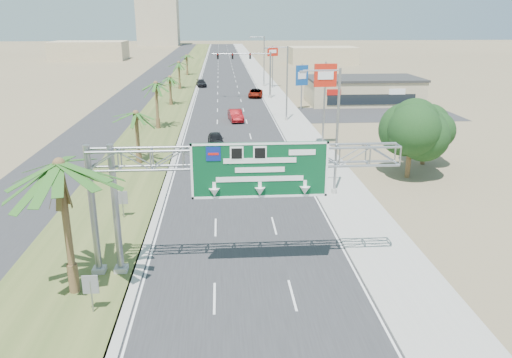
{
  "coord_description": "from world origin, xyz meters",
  "views": [
    {
      "loc": [
        -1.46,
        -15.34,
        13.62
      ],
      "look_at": [
        0.59,
        13.57,
        4.2
      ],
      "focal_mm": 35.0,
      "sensor_mm": 36.0,
      "label": 1
    }
  ],
  "objects_px": {
    "store_building": "(363,91)",
    "car_far": "(201,83)",
    "car_mid_lane": "(236,115)",
    "pole_sign_blue": "(302,77)",
    "pole_sign_red_far": "(273,55)",
    "car_left_lane": "(216,139)",
    "sign_gantry": "(230,168)",
    "pole_sign_red_near": "(325,81)",
    "palm_near": "(59,165)",
    "car_right_lane": "(256,93)",
    "signal_mast": "(259,71)"
  },
  "relations": [
    {
      "from": "store_building",
      "to": "car_left_lane",
      "type": "relative_size",
      "value": 4.32
    },
    {
      "from": "palm_near",
      "to": "pole_sign_blue",
      "type": "bearing_deg",
      "value": 69.12
    },
    {
      "from": "palm_near",
      "to": "pole_sign_red_near",
      "type": "relative_size",
      "value": 0.91
    },
    {
      "from": "store_building",
      "to": "pole_sign_red_far",
      "type": "bearing_deg",
      "value": 123.51
    },
    {
      "from": "signal_mast",
      "to": "car_left_lane",
      "type": "height_order",
      "value": "signal_mast"
    },
    {
      "from": "car_right_lane",
      "to": "car_far",
      "type": "bearing_deg",
      "value": 131.38
    },
    {
      "from": "pole_sign_red_near",
      "to": "pole_sign_red_far",
      "type": "distance_m",
      "value": 48.45
    },
    {
      "from": "signal_mast",
      "to": "car_left_lane",
      "type": "relative_size",
      "value": 2.47
    },
    {
      "from": "palm_near",
      "to": "car_far",
      "type": "distance_m",
      "value": 80.96
    },
    {
      "from": "sign_gantry",
      "to": "palm_near",
      "type": "height_order",
      "value": "palm_near"
    },
    {
      "from": "car_left_lane",
      "to": "pole_sign_red_far",
      "type": "xyz_separation_m",
      "value": [
        11.11,
        46.79,
        5.83
      ]
    },
    {
      "from": "pole_sign_red_near",
      "to": "pole_sign_blue",
      "type": "bearing_deg",
      "value": 86.73
    },
    {
      "from": "car_far",
      "to": "pole_sign_red_far",
      "type": "distance_m",
      "value": 15.8
    },
    {
      "from": "signal_mast",
      "to": "car_far",
      "type": "height_order",
      "value": "signal_mast"
    },
    {
      "from": "palm_near",
      "to": "car_far",
      "type": "xyz_separation_m",
      "value": [
        3.84,
        80.63,
        -6.26
      ]
    },
    {
      "from": "sign_gantry",
      "to": "pole_sign_red_far",
      "type": "xyz_separation_m",
      "value": [
        10.06,
        75.7,
        0.49
      ]
    },
    {
      "from": "car_right_lane",
      "to": "car_left_lane",
      "type": "bearing_deg",
      "value": -93.98
    },
    {
      "from": "palm_near",
      "to": "pole_sign_red_near",
      "type": "xyz_separation_m",
      "value": [
        18.78,
        29.19,
        0.33
      ]
    },
    {
      "from": "car_far",
      "to": "pole_sign_red_near",
      "type": "distance_m",
      "value": 53.97
    },
    {
      "from": "sign_gantry",
      "to": "car_mid_lane",
      "type": "bearing_deg",
      "value": 87.85
    },
    {
      "from": "signal_mast",
      "to": "car_far",
      "type": "relative_size",
      "value": 2.23
    },
    {
      "from": "sign_gantry",
      "to": "pole_sign_blue",
      "type": "height_order",
      "value": "sign_gantry"
    },
    {
      "from": "palm_near",
      "to": "car_left_lane",
      "type": "distance_m",
      "value": 32.25
    },
    {
      "from": "pole_sign_blue",
      "to": "sign_gantry",
      "type": "bearing_deg",
      "value": -103.27
    },
    {
      "from": "store_building",
      "to": "pole_sign_red_near",
      "type": "distance_m",
      "value": 31.81
    },
    {
      "from": "store_building",
      "to": "car_far",
      "type": "relative_size",
      "value": 3.91
    },
    {
      "from": "car_mid_lane",
      "to": "pole_sign_red_far",
      "type": "xyz_separation_m",
      "value": [
        8.47,
        33.25,
        5.75
      ]
    },
    {
      "from": "store_building",
      "to": "palm_near",
      "type": "bearing_deg",
      "value": -118.28
    },
    {
      "from": "car_far",
      "to": "pole_sign_red_far",
      "type": "height_order",
      "value": "pole_sign_red_far"
    },
    {
      "from": "pole_sign_blue",
      "to": "pole_sign_red_far",
      "type": "distance_m",
      "value": 24.99
    },
    {
      "from": "pole_sign_blue",
      "to": "car_mid_lane",
      "type": "bearing_deg",
      "value": -141.13
    },
    {
      "from": "palm_near",
      "to": "car_mid_lane",
      "type": "xyz_separation_m",
      "value": [
        9.73,
        44.38,
        -6.14
      ]
    },
    {
      "from": "pole_sign_red_far",
      "to": "car_far",
      "type": "bearing_deg",
      "value": 168.22
    },
    {
      "from": "palm_near",
      "to": "car_far",
      "type": "bearing_deg",
      "value": 87.28
    },
    {
      "from": "palm_near",
      "to": "pole_sign_red_far",
      "type": "distance_m",
      "value": 79.74
    },
    {
      "from": "signal_mast",
      "to": "car_right_lane",
      "type": "bearing_deg",
      "value": 103.0
    },
    {
      "from": "sign_gantry",
      "to": "store_building",
      "type": "distance_m",
      "value": 60.77
    },
    {
      "from": "pole_sign_red_near",
      "to": "sign_gantry",
      "type": "bearing_deg",
      "value": -111.33
    },
    {
      "from": "palm_near",
      "to": "car_left_lane",
      "type": "bearing_deg",
      "value": 77.05
    },
    {
      "from": "sign_gantry",
      "to": "pole_sign_blue",
      "type": "xyz_separation_m",
      "value": [
        11.99,
        50.83,
        -1.06
      ]
    },
    {
      "from": "car_mid_lane",
      "to": "pole_sign_red_far",
      "type": "bearing_deg",
      "value": 69.1
    },
    {
      "from": "car_left_lane",
      "to": "car_right_lane",
      "type": "height_order",
      "value": "car_right_lane"
    },
    {
      "from": "car_left_lane",
      "to": "store_building",
      "type": "bearing_deg",
      "value": 44.3
    },
    {
      "from": "car_mid_lane",
      "to": "pole_sign_red_far",
      "type": "distance_m",
      "value": 34.79
    },
    {
      "from": "signal_mast",
      "to": "pole_sign_blue",
      "type": "bearing_deg",
      "value": -62.83
    },
    {
      "from": "car_right_lane",
      "to": "pole_sign_red_far",
      "type": "height_order",
      "value": "pole_sign_red_far"
    },
    {
      "from": "palm_near",
      "to": "signal_mast",
      "type": "bearing_deg",
      "value": 77.34
    },
    {
      "from": "car_right_lane",
      "to": "car_far",
      "type": "distance_m",
      "value": 18.02
    },
    {
      "from": "car_mid_lane",
      "to": "pole_sign_blue",
      "type": "bearing_deg",
      "value": 32.26
    },
    {
      "from": "car_mid_lane",
      "to": "car_right_lane",
      "type": "height_order",
      "value": "car_mid_lane"
    }
  ]
}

